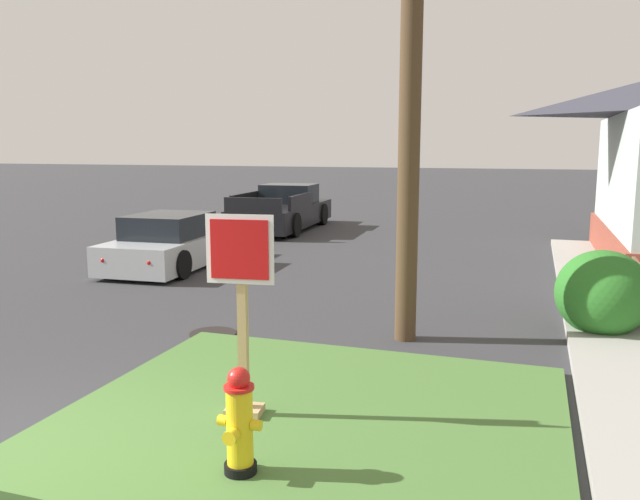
{
  "coord_description": "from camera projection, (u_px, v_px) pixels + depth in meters",
  "views": [
    {
      "loc": [
        4.39,
        -4.05,
        2.77
      ],
      "look_at": [
        1.59,
        4.38,
        1.33
      ],
      "focal_mm": 35.95,
      "sensor_mm": 36.0,
      "label": 1
    }
  ],
  "objects": [
    {
      "name": "grass_corner_patch",
      "position": [
        313.0,
        416.0,
        6.55
      ],
      "size": [
        4.99,
        4.41,
        0.08
      ],
      "primitive_type": "cube",
      "color": "#477033",
      "rests_on": "ground"
    },
    {
      "name": "fire_hydrant",
      "position": [
        239.0,
        424.0,
        5.27
      ],
      "size": [
        0.38,
        0.34,
        0.91
      ],
      "color": "black",
      "rests_on": "grass_corner_patch"
    },
    {
      "name": "stop_sign",
      "position": [
        242.0,
        322.0,
        6.33
      ],
      "size": [
        0.68,
        0.32,
        2.05
      ],
      "color": "tan",
      "rests_on": "grass_corner_patch"
    },
    {
      "name": "manhole_cover",
      "position": [
        213.0,
        333.0,
        9.56
      ],
      "size": [
        0.7,
        0.7,
        0.02
      ],
      "primitive_type": "cylinder",
      "color": "black",
      "rests_on": "ground"
    },
    {
      "name": "parked_sedan_silver",
      "position": [
        172.0,
        244.0,
        14.8
      ],
      "size": [
        2.06,
        4.18,
        1.25
      ],
      "color": "#ADB2B7",
      "rests_on": "ground"
    },
    {
      "name": "pickup_truck_black",
      "position": [
        283.0,
        211.0,
        21.54
      ],
      "size": [
        2.35,
        5.59,
        1.48
      ],
      "color": "black",
      "rests_on": "ground"
    },
    {
      "name": "shrub_by_curb",
      "position": [
        602.0,
        293.0,
        9.38
      ],
      "size": [
        1.34,
        1.34,
        1.28
      ],
      "primitive_type": "ellipsoid",
      "color": "#2B6E24",
      "rests_on": "ground"
    }
  ]
}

